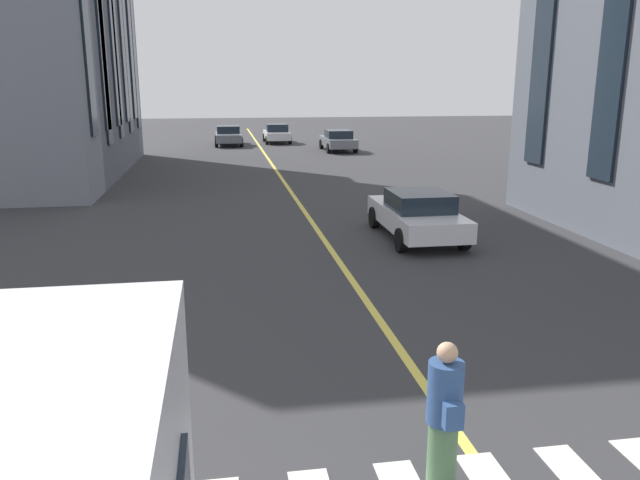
% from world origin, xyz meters
% --- Properties ---
extents(lane_centre_line, '(80.00, 0.16, 0.01)m').
position_xyz_m(lane_centre_line, '(20.00, 0.00, 0.00)').
color(lane_centre_line, '#D8C64C').
rests_on(lane_centre_line, ground_plane).
extents(car_grey_oncoming, '(4.40, 1.95, 1.37)m').
position_xyz_m(car_grey_oncoming, '(37.93, -4.90, 0.70)').
color(car_grey_oncoming, slate).
rests_on(car_grey_oncoming, ground_plane).
extents(car_grey_parked_b, '(4.40, 1.95, 1.37)m').
position_xyz_m(car_grey_parked_b, '(43.04, 2.14, 0.70)').
color(car_grey_parked_b, slate).
rests_on(car_grey_parked_b, ground_plane).
extents(car_white_near, '(4.40, 1.95, 1.37)m').
position_xyz_m(car_white_near, '(14.17, -2.65, 0.70)').
color(car_white_near, silver).
rests_on(car_white_near, ground_plane).
extents(car_white_mid, '(3.90, 1.89, 1.40)m').
position_xyz_m(car_white_mid, '(44.30, -1.46, 0.70)').
color(car_white_mid, silver).
rests_on(car_white_mid, ground_plane).
extents(pedestrian_near, '(0.50, 0.38, 1.71)m').
position_xyz_m(pedestrian_near, '(3.20, 0.60, 0.86)').
color(pedestrian_near, '#4C724C').
rests_on(pedestrian_near, ground_plane).
extents(building_left_far, '(13.92, 10.43, 12.71)m').
position_xyz_m(building_left_far, '(30.79, 12.65, 6.36)').
color(building_left_far, '#565B66').
rests_on(building_left_far, ground_plane).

